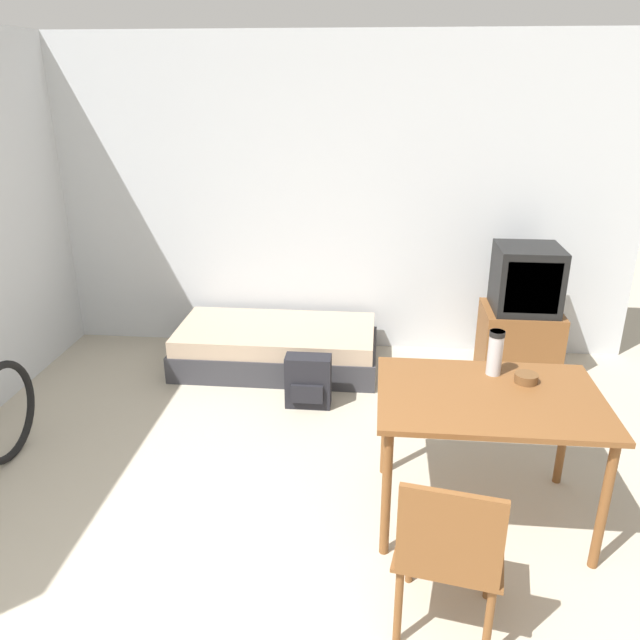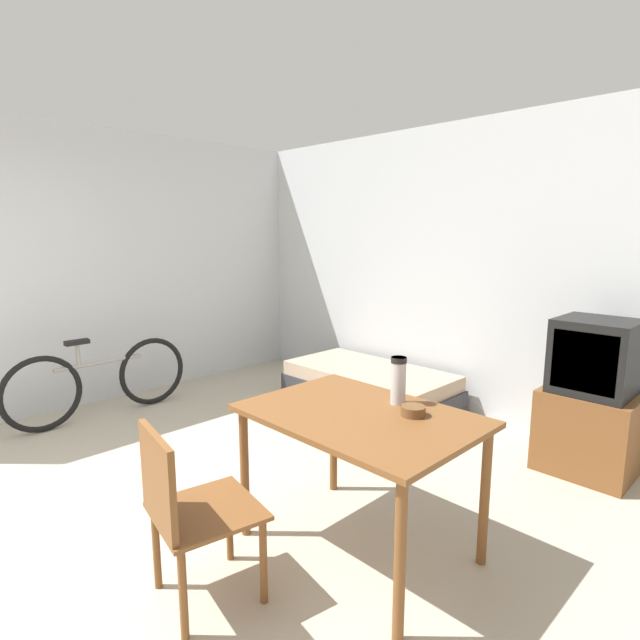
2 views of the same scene
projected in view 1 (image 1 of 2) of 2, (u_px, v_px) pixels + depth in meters
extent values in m
cube|color=silver|center=(315.00, 199.00, 5.40)|extent=(5.52, 0.06, 2.70)
cube|color=#333338|center=(277.00, 354.00, 5.38)|extent=(1.70, 0.86, 0.22)
cube|color=tan|center=(276.00, 334.00, 5.31)|extent=(1.65, 0.84, 0.14)
cube|color=brown|center=(518.00, 343.00, 5.14)|extent=(0.61, 0.53, 0.59)
cube|color=black|center=(526.00, 279.00, 4.94)|extent=(0.50, 0.49, 0.52)
cube|color=black|center=(533.00, 288.00, 4.72)|extent=(0.41, 0.01, 0.41)
cube|color=brown|center=(490.00, 397.00, 3.31)|extent=(1.19, 0.84, 0.03)
cylinder|color=brown|center=(386.00, 493.00, 3.17)|extent=(0.05, 0.05, 0.74)
cylinder|color=brown|center=(604.00, 506.00, 3.07)|extent=(0.05, 0.05, 0.74)
cylinder|color=brown|center=(386.00, 421.00, 3.83)|extent=(0.05, 0.05, 0.74)
cylinder|color=brown|center=(565.00, 429.00, 3.74)|extent=(0.05, 0.05, 0.74)
cube|color=brown|center=(450.00, 544.00, 2.74)|extent=(0.53, 0.53, 0.02)
cube|color=brown|center=(450.00, 536.00, 2.46)|extent=(0.42, 0.10, 0.42)
cylinder|color=brown|center=(491.00, 562.00, 2.94)|extent=(0.04, 0.04, 0.42)
cylinder|color=brown|center=(411.00, 547.00, 3.03)|extent=(0.04, 0.04, 0.42)
cylinder|color=brown|center=(488.00, 625.00, 2.60)|extent=(0.04, 0.04, 0.42)
cylinder|color=brown|center=(398.00, 606.00, 2.70)|extent=(0.04, 0.04, 0.42)
torus|color=black|center=(5.00, 412.00, 4.00)|extent=(0.05, 0.67, 0.67)
cylinder|color=#B7B7BC|center=(495.00, 353.00, 3.48)|extent=(0.08, 0.08, 0.26)
cylinder|color=black|center=(497.00, 334.00, 3.44)|extent=(0.09, 0.09, 0.03)
cylinder|color=brown|center=(526.00, 378.00, 3.43)|extent=(0.13, 0.13, 0.05)
cube|color=black|center=(308.00, 381.00, 4.70)|extent=(0.34, 0.16, 0.41)
cube|color=black|center=(307.00, 394.00, 4.63)|extent=(0.24, 0.03, 0.14)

